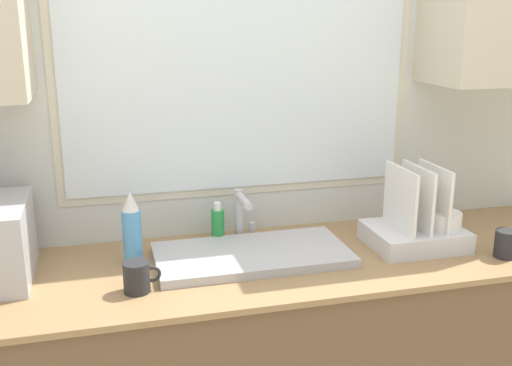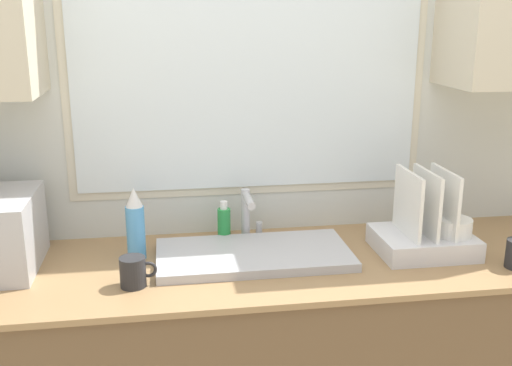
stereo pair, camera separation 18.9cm
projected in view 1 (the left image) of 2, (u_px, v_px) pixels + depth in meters
wall_back at (240, 100)px, 2.14m from camera, size 6.00×0.38×2.60m
sink_basin at (252, 255)px, 2.01m from camera, size 0.65×0.33×0.03m
faucet at (242, 211)px, 2.14m from camera, size 0.08×0.17×0.19m
dish_rack at (418, 227)px, 2.11m from camera, size 0.32×0.26×0.29m
spray_bottle at (132, 229)px, 1.95m from camera, size 0.06×0.06×0.25m
soap_bottle at (218, 225)px, 2.14m from camera, size 0.05×0.05×0.15m
mug_near_sink at (137, 277)px, 1.76m from camera, size 0.11×0.08×0.09m
mug_by_rack at (506, 244)px, 2.02m from camera, size 0.11×0.07×0.09m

